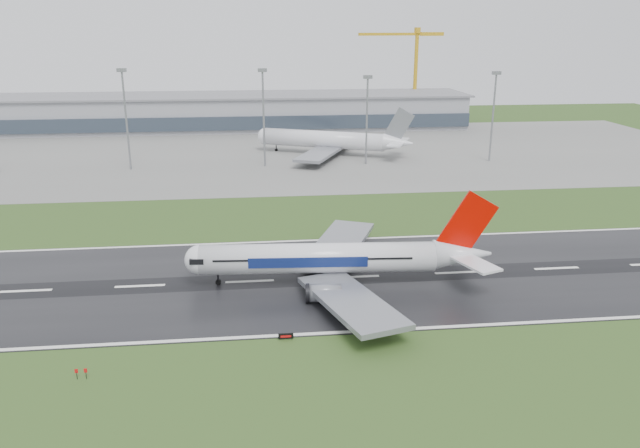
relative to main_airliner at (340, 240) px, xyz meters
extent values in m
plane|color=#284418|center=(-36.51, 2.38, -8.40)|extent=(520.00, 520.00, 0.00)
cube|color=black|center=(-36.51, 2.38, -8.35)|extent=(400.00, 45.00, 0.10)
cube|color=slate|center=(-36.51, 127.38, -8.36)|extent=(400.00, 130.00, 0.08)
cube|color=gray|center=(-36.51, 187.38, -0.90)|extent=(240.00, 36.00, 15.00)
cylinder|color=gray|center=(-55.92, 102.38, 7.47)|extent=(0.64, 0.64, 31.72)
cylinder|color=gray|center=(-11.28, 102.38, 7.30)|extent=(0.64, 0.64, 31.40)
cylinder|color=gray|center=(23.64, 102.38, 6.08)|extent=(0.64, 0.64, 28.94)
cylinder|color=gray|center=(68.04, 102.38, 6.57)|extent=(0.64, 0.64, 29.92)
camera|label=1|loc=(-14.99, -104.23, 36.79)|focal=34.51mm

